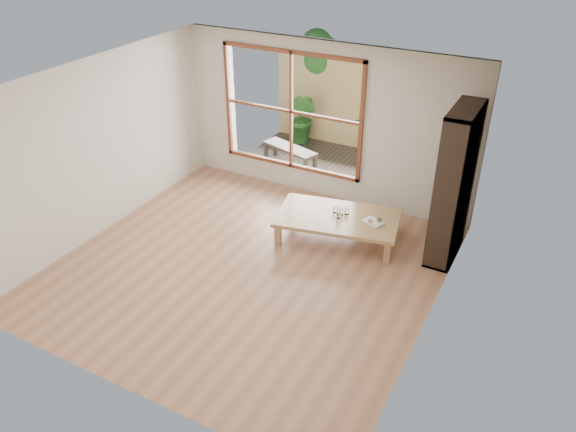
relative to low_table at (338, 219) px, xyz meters
name	(u,v)px	position (x,y,z in m)	size (l,w,h in m)	color
ground	(249,267)	(-0.79, -1.25, -0.34)	(5.00, 5.00, 0.00)	tan
low_table	(338,219)	(0.00, 0.00, 0.00)	(1.95, 1.34, 0.39)	#A2814E
floor_cushion	(306,210)	(-0.75, 0.48, -0.30)	(0.63, 0.63, 0.09)	beige
bookshelf	(454,185)	(1.52, 0.37, 0.75)	(0.35, 0.99, 2.19)	black
glass_tall	(339,214)	(0.03, -0.05, 0.11)	(0.07, 0.07, 0.12)	silver
glass_mid	(341,212)	(0.02, 0.06, 0.10)	(0.07, 0.07, 0.10)	silver
glass_short	(347,211)	(0.09, 0.11, 0.09)	(0.07, 0.07, 0.10)	silver
glass_small	(336,210)	(-0.07, 0.08, 0.09)	(0.07, 0.07, 0.09)	silver
food_tray	(374,221)	(0.54, 0.08, 0.07)	(0.34, 0.30, 0.09)	white
deck	(319,163)	(-1.39, 2.31, -0.34)	(2.80, 2.00, 0.05)	#322B24
garden_bench	(290,150)	(-1.81, 1.92, -0.02)	(1.18, 0.65, 0.36)	black
bamboo_fence	(342,102)	(-1.39, 3.31, 0.56)	(2.80, 0.06, 1.80)	tan
shrub_right	(379,132)	(-0.51, 3.13, 0.16)	(0.86, 0.74, 0.95)	#2D6324
shrub_left	(303,118)	(-2.08, 2.99, 0.21)	(0.58, 0.47, 1.06)	#2D6324
garden_tree	(318,58)	(-2.07, 3.61, 1.28)	(1.04, 0.85, 2.22)	#4C3D2D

